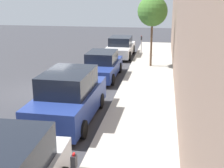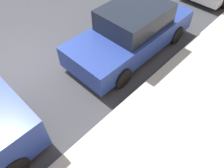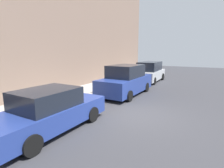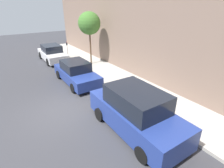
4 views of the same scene
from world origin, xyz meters
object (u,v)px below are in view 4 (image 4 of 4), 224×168
Objects in this scene: parked_sedan_fourth at (52,53)px; street_tree at (89,23)px; parking_meter_far at (67,48)px; parked_sedan_third at (76,73)px; parked_suv_second at (136,112)px.

parked_sedan_fourth is 5.14m from street_tree.
street_tree is at bearing -75.54° from parking_meter_far.
parking_meter_far reaches higher than parked_sedan_third.
parking_meter_far is 0.34× the size of street_tree.
street_tree is at bearing -53.54° from parked_sedan_fourth.
parked_sedan_third is 1.00× the size of parked_sedan_fourth.
parking_meter_far is (1.81, 6.40, 0.35)m from parked_sedan_third.
parked_sedan_third is 1.01× the size of street_tree.
street_tree is (2.71, 2.90, 2.94)m from parked_sedan_third.
parked_suv_second reaches higher than parking_meter_far.
parked_suv_second is 12.67m from parked_sedan_fourth.
parked_suv_second is 1.07× the size of parked_sedan_fourth.
parked_suv_second is 1.08× the size of street_tree.
parking_meter_far is 4.45m from street_tree.
street_tree reaches higher than parked_suv_second.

